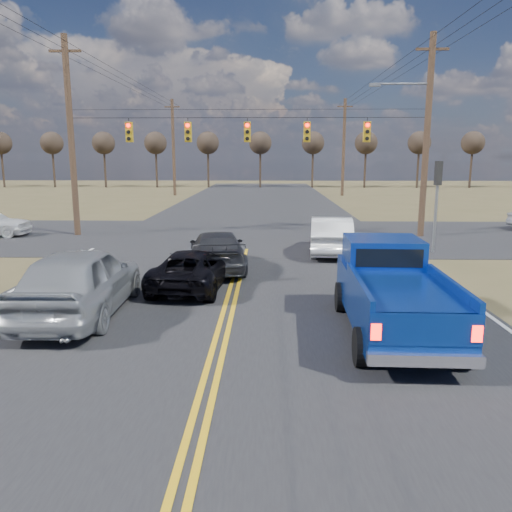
{
  "coord_description": "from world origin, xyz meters",
  "views": [
    {
      "loc": [
        1.05,
        -7.85,
        4.07
      ],
      "look_at": [
        0.74,
        5.04,
        1.5
      ],
      "focal_mm": 35.0,
      "sensor_mm": 36.0,
      "label": 1
    }
  ],
  "objects_px": {
    "pickup_truck": "(391,292)",
    "white_car_queue": "(331,235)",
    "black_suv": "(193,269)",
    "dgrey_car_queue": "(217,251)",
    "silver_suv": "(80,281)"
  },
  "relations": [
    {
      "from": "pickup_truck",
      "to": "white_car_queue",
      "type": "xyz_separation_m",
      "value": [
        -0.17,
        9.87,
        -0.21
      ]
    },
    {
      "from": "white_car_queue",
      "to": "black_suv",
      "type": "bearing_deg",
      "value": 54.98
    },
    {
      "from": "pickup_truck",
      "to": "dgrey_car_queue",
      "type": "bearing_deg",
      "value": 127.44
    },
    {
      "from": "pickup_truck",
      "to": "dgrey_car_queue",
      "type": "relative_size",
      "value": 1.14
    },
    {
      "from": "silver_suv",
      "to": "black_suv",
      "type": "relative_size",
      "value": 1.23
    },
    {
      "from": "silver_suv",
      "to": "black_suv",
      "type": "bearing_deg",
      "value": -133.26
    },
    {
      "from": "pickup_truck",
      "to": "black_suv",
      "type": "height_order",
      "value": "pickup_truck"
    },
    {
      "from": "silver_suv",
      "to": "dgrey_car_queue",
      "type": "xyz_separation_m",
      "value": [
        3.0,
        5.43,
        -0.22
      ]
    },
    {
      "from": "white_car_queue",
      "to": "silver_suv",
      "type": "bearing_deg",
      "value": 54.54
    },
    {
      "from": "pickup_truck",
      "to": "dgrey_car_queue",
      "type": "xyz_separation_m",
      "value": [
        -4.73,
        6.6,
        -0.3
      ]
    },
    {
      "from": "silver_suv",
      "to": "dgrey_car_queue",
      "type": "distance_m",
      "value": 6.21
    },
    {
      "from": "black_suv",
      "to": "white_car_queue",
      "type": "bearing_deg",
      "value": -124.88
    },
    {
      "from": "silver_suv",
      "to": "white_car_queue",
      "type": "bearing_deg",
      "value": -132.35
    },
    {
      "from": "dgrey_car_queue",
      "to": "pickup_truck",
      "type": "bearing_deg",
      "value": 117.65
    },
    {
      "from": "silver_suv",
      "to": "dgrey_car_queue",
      "type": "relative_size",
      "value": 1.12
    }
  ]
}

